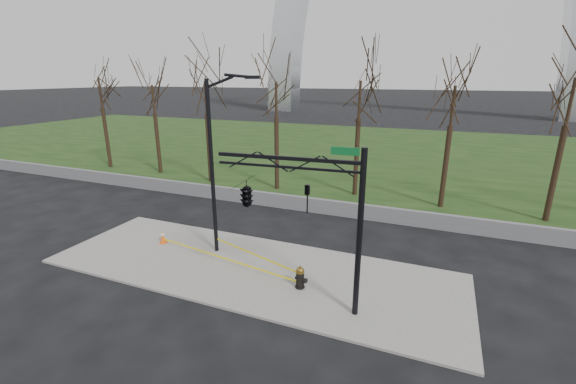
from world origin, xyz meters
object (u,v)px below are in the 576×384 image
at_px(traffic_cone, 163,237).
at_px(traffic_signal_mast, 267,195).
at_px(street_light, 216,156).
at_px(fire_hydrant, 300,278).

distance_m(traffic_cone, traffic_signal_mast, 8.25).
relative_size(traffic_cone, traffic_signal_mast, 0.11).
xyz_separation_m(traffic_cone, street_light, (3.17, 0.33, 4.27)).
bearing_deg(fire_hydrant, street_light, 176.05).
bearing_deg(traffic_cone, fire_hydrant, -9.54).
bearing_deg(street_light, fire_hydrant, -31.47).
height_order(fire_hydrant, street_light, street_light).
xyz_separation_m(fire_hydrant, traffic_cone, (-7.82, 1.31, -0.11)).
height_order(street_light, traffic_signal_mast, street_light).
bearing_deg(traffic_signal_mast, traffic_cone, 156.64).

